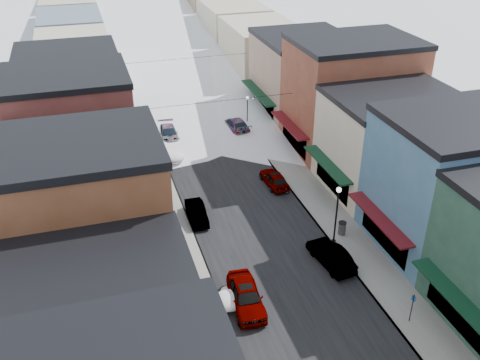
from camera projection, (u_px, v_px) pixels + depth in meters
road at (177, 94)px, 71.43m from camera, size 10.00×160.00×0.01m
sidewalk_left at (128, 98)px, 69.71m from camera, size 3.20×160.00×0.15m
sidewalk_right at (225, 88)px, 73.07m from camera, size 3.20×160.00×0.15m
curb_left at (140, 97)px, 70.11m from camera, size 0.10×160.00×0.15m
curb_right at (214, 90)px, 72.68m from camera, size 0.10×160.00×0.15m
bldg_l_cream at (94, 352)px, 26.11m from camera, size 11.30×8.20×9.50m
bldg_l_brick_near at (74, 237)px, 31.92m from camera, size 12.30×8.20×12.50m
bldg_l_grayblue at (81, 192)px, 40.00m from camera, size 11.30×9.20×9.00m
bldg_l_brick_far at (63, 134)px, 46.77m from camera, size 13.30×9.20×11.00m
bldg_l_tan at (72, 99)px, 55.61m from camera, size 11.30×11.20×10.00m
bldg_r_blue at (450, 183)px, 39.66m from camera, size 11.30×9.20×10.50m
bldg_r_cream at (391, 142)px, 47.67m from camera, size 12.30×9.20×9.00m
bldg_r_brick_far at (350, 95)px, 54.70m from camera, size 13.30×9.20×11.50m
bldg_r_tan at (303, 75)px, 63.28m from camera, size 11.30×11.20×9.50m
distant_blocks at (149, 25)px, 88.67m from camera, size 34.00×55.00×8.00m
overhead_cables at (196, 78)px, 57.97m from camera, size 16.40×15.04×0.04m
car_silver_sedan at (246, 296)px, 35.39m from camera, size 2.32×5.06×1.68m
car_dark_hatch at (197, 213)px, 44.62m from camera, size 1.50×4.05×1.32m
car_silver_wagon at (168, 133)px, 58.51m from camera, size 2.25×5.06×1.44m
car_green_sedan at (331, 256)px, 39.34m from camera, size 2.22×4.81×1.53m
car_gray_suv at (274, 179)px, 49.64m from camera, size 1.88×4.24×1.42m
car_black_sedan at (236, 125)px, 60.52m from camera, size 2.58×5.42×1.53m
car_lane_silver at (175, 109)px, 64.57m from camera, size 2.40×5.00×1.65m
car_lane_white at (171, 66)px, 79.59m from camera, size 2.88×5.76×1.56m
parking_sign at (412, 306)px, 33.71m from camera, size 0.12×0.29×2.20m
trash_can at (342, 228)px, 42.57m from camera, size 0.64×0.64×1.09m
streetlamp_near at (337, 208)px, 40.39m from camera, size 0.41×0.41×4.91m
streetlamp_far at (247, 108)px, 59.94m from camera, size 0.32×0.32×3.85m
snow_pile_mid at (229, 299)px, 35.62m from camera, size 2.34×2.64×0.99m
snow_pile_far at (172, 158)px, 53.82m from camera, size 2.53×2.75×1.07m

